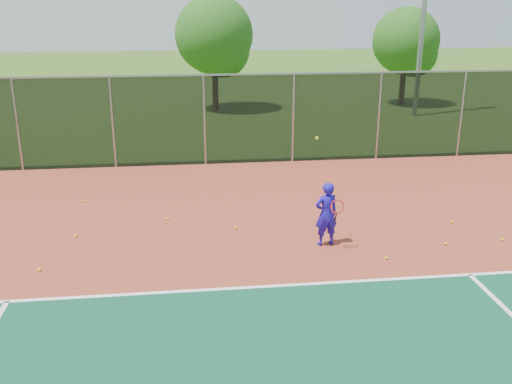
# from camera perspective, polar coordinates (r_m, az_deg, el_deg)

# --- Properties ---
(ground) EXTENTS (120.00, 120.00, 0.00)m
(ground) POSITION_cam_1_polar(r_m,az_deg,el_deg) (9.33, 17.70, -17.00)
(ground) COLOR #2F5418
(ground) RESTS_ON ground
(court_apron) EXTENTS (30.00, 20.00, 0.02)m
(court_apron) POSITION_cam_1_polar(r_m,az_deg,el_deg) (10.87, 13.39, -11.07)
(court_apron) COLOR #993B27
(court_apron) RESTS_ON ground
(fence_back) EXTENTS (30.00, 0.06, 3.03)m
(fence_back) POSITION_cam_1_polar(r_m,az_deg,el_deg) (19.51, 3.74, 7.48)
(fence_back) COLOR black
(fence_back) RESTS_ON court_apron
(tennis_player) EXTENTS (0.60, 0.64, 2.50)m
(tennis_player) POSITION_cam_1_polar(r_m,az_deg,el_deg) (12.88, 7.04, -2.18)
(tennis_player) COLOR #1F12AB
(tennis_player) RESTS_ON court_apron
(practice_ball_0) EXTENTS (0.07, 0.07, 0.07)m
(practice_ball_0) POSITION_cam_1_polar(r_m,az_deg,el_deg) (14.42, 23.40, -4.36)
(practice_ball_0) COLOR yellow
(practice_ball_0) RESTS_ON court_apron
(practice_ball_1) EXTENTS (0.07, 0.07, 0.07)m
(practice_ball_1) POSITION_cam_1_polar(r_m,az_deg,el_deg) (15.07, 19.00, -2.85)
(practice_ball_1) COLOR yellow
(practice_ball_1) RESTS_ON court_apron
(practice_ball_2) EXTENTS (0.07, 0.07, 0.07)m
(practice_ball_2) POSITION_cam_1_polar(r_m,az_deg,el_deg) (12.63, -20.85, -7.25)
(practice_ball_2) COLOR yellow
(practice_ball_2) RESTS_ON court_apron
(practice_ball_3) EXTENTS (0.07, 0.07, 0.07)m
(practice_ball_3) POSITION_cam_1_polar(r_m,az_deg,el_deg) (14.08, -17.62, -4.22)
(practice_ball_3) COLOR yellow
(practice_ball_3) RESTS_ON court_apron
(practice_ball_4) EXTENTS (0.07, 0.07, 0.07)m
(practice_ball_4) POSITION_cam_1_polar(r_m,az_deg,el_deg) (13.71, 18.44, -4.91)
(practice_ball_4) COLOR yellow
(practice_ball_4) RESTS_ON court_apron
(practice_ball_5) EXTENTS (0.07, 0.07, 0.07)m
(practice_ball_5) POSITION_cam_1_polar(r_m,az_deg,el_deg) (12.63, 12.89, -6.44)
(practice_ball_5) COLOR yellow
(practice_ball_5) RESTS_ON court_apron
(practice_ball_6) EXTENTS (0.07, 0.07, 0.07)m
(practice_ball_6) POSITION_cam_1_polar(r_m,az_deg,el_deg) (13.91, -2.03, -3.58)
(practice_ball_6) COLOR yellow
(practice_ball_6) RESTS_ON court_apron
(practice_ball_7) EXTENTS (0.07, 0.07, 0.07)m
(practice_ball_7) POSITION_cam_1_polar(r_m,az_deg,el_deg) (16.43, -16.72, -0.86)
(practice_ball_7) COLOR yellow
(practice_ball_7) RESTS_ON court_apron
(practice_ball_8) EXTENTS (0.07, 0.07, 0.07)m
(practice_ball_8) POSITION_cam_1_polar(r_m,az_deg,el_deg) (14.65, -8.85, -2.63)
(practice_ball_8) COLOR yellow
(practice_ball_8) RESTS_ON court_apron
(tree_back_left) EXTENTS (3.84, 3.84, 5.64)m
(tree_back_left) POSITION_cam_1_polar(r_m,az_deg,el_deg) (29.02, -3.99, 15.03)
(tree_back_left) COLOR #361E13
(tree_back_left) RESTS_ON ground
(tree_back_mid) EXTENTS (3.45, 3.45, 5.07)m
(tree_back_mid) POSITION_cam_1_polar(r_m,az_deg,el_deg) (31.58, 14.96, 14.10)
(tree_back_mid) COLOR #361E13
(tree_back_mid) RESTS_ON ground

